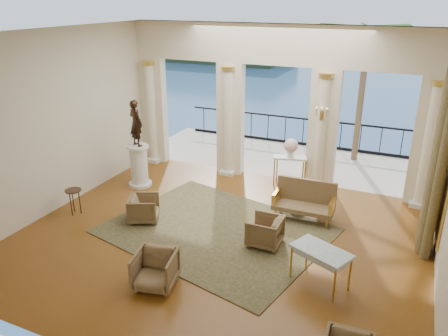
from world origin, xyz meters
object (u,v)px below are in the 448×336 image
at_px(statue, 136,123).
at_px(pedestal, 139,166).
at_px(armchair_d, 144,207).
at_px(armchair_c, 265,230).
at_px(game_table, 321,253).
at_px(side_table, 73,193).
at_px(armchair_a, 155,268).
at_px(settee, 305,200).
at_px(console_table, 290,162).

bearing_deg(statue, pedestal, 20.41).
bearing_deg(statue, armchair_d, 147.27).
xyz_separation_m(armchair_c, game_table, (1.43, -0.92, 0.31)).
xyz_separation_m(armchair_c, side_table, (-4.89, -0.56, 0.20)).
bearing_deg(game_table, armchair_a, -131.10).
height_order(settee, statue, statue).
relative_size(armchair_a, armchair_d, 1.09).
bearing_deg(armchair_a, side_table, 141.41).
relative_size(game_table, side_table, 1.89).
bearing_deg(game_table, statue, -180.00).
bearing_deg(side_table, armchair_c, 6.49).
relative_size(statue, console_table, 1.30).
distance_m(settee, pedestal, 4.89).
bearing_deg(console_table, settee, -78.80).
xyz_separation_m(console_table, side_table, (-4.47, -3.93, -0.18)).
height_order(armchair_c, pedestal, pedestal).
relative_size(settee, game_table, 1.20).
height_order(armchair_a, console_table, console_table).
height_order(armchair_d, pedestal, pedestal).
xyz_separation_m(statue, console_table, (3.99, 1.75, -1.14)).
height_order(armchair_c, side_table, armchair_c).
distance_m(armchair_c, armchair_d, 3.08).
bearing_deg(armchair_d, game_table, -124.49).
bearing_deg(armchair_c, game_table, 56.39).
distance_m(game_table, console_table, 4.67).
height_order(armchair_a, settee, settee).
relative_size(game_table, console_table, 1.23).
height_order(armchair_a, statue, statue).
bearing_deg(armchair_c, statue, -110.95).
bearing_deg(pedestal, statue, 0.00).
bearing_deg(armchair_a, pedestal, 115.22).
relative_size(console_table, side_table, 1.54).
xyz_separation_m(armchair_c, statue, (-4.41, 1.62, 1.52)).
distance_m(armchair_d, side_table, 1.87).
bearing_deg(statue, console_table, -135.90).
height_order(statue, console_table, statue).
bearing_deg(armchair_c, armchair_d, -88.00).
bearing_deg(armchair_d, pedestal, 12.11).
relative_size(armchair_c, side_table, 1.11).
bearing_deg(game_table, settee, 134.29).
distance_m(armchair_a, armchair_c, 2.67).
relative_size(armchair_d, settee, 0.48).
relative_size(armchair_d, statue, 0.54).
xyz_separation_m(armchair_d, pedestal, (-1.33, 1.77, 0.24)).
bearing_deg(side_table, statue, 77.50).
bearing_deg(game_table, side_table, -159.77).
bearing_deg(console_table, pedestal, -171.82).
distance_m(armchair_a, game_table, 3.15).
height_order(game_table, statue, statue).
bearing_deg(pedestal, armchair_c, -20.19).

